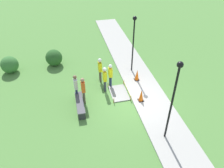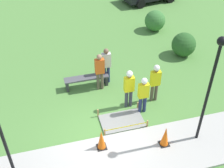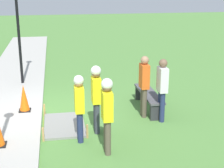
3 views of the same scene
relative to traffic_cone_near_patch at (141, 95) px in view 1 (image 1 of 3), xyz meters
name	(u,v)px [view 1 (image 1 of 3)]	position (x,y,z in m)	size (l,w,h in m)	color
ground_plane	(132,101)	(0.14, 0.50, -0.50)	(60.00, 60.00, 0.00)	#51843D
sidewalk	(149,98)	(0.14, -0.62, -0.45)	(28.00, 2.24, 0.10)	#ADAAA3
wet_concrete_patch	(119,93)	(1.08, 1.11, -0.46)	(1.72, 1.13, 0.36)	gray
traffic_cone_near_patch	(141,95)	(0.00, 0.00, 0.00)	(0.34, 0.34, 0.80)	black
traffic_cone_far_patch	(137,75)	(2.17, -0.44, 0.00)	(0.34, 0.34, 0.81)	black
park_bench	(80,104)	(0.20, 3.71, -0.12)	(1.98, 0.44, 0.52)	#2D2D33
worker_supervisor	(105,77)	(1.60, 1.93, 0.56)	(0.40, 0.26, 1.78)	#383D47
worker_assistant	(110,74)	(2.04, 1.47, 0.49)	(0.40, 0.24, 1.67)	navy
worker_trainee	(100,68)	(2.76, 2.03, 0.56)	(0.40, 0.26, 1.78)	brown
bystander_in_orange_shirt	(83,89)	(0.75, 3.40, 0.52)	(0.40, 0.23, 1.78)	brown
bystander_in_gray_shirt	(76,86)	(1.15, 3.80, 0.51)	(0.40, 0.23, 1.77)	navy
lamppost_near	(134,37)	(3.44, -0.45, 2.25)	(0.28, 0.28, 4.07)	black
lamppost_far	(174,93)	(-2.94, -0.29, 2.46)	(0.28, 0.28, 4.43)	black
shrub_rounded_near	(10,65)	(5.33, 8.26, 0.13)	(1.25, 1.25, 1.25)	#387033
shrub_rounded_mid	(54,58)	(5.64, 5.10, 0.13)	(1.26, 1.26, 1.26)	#285623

